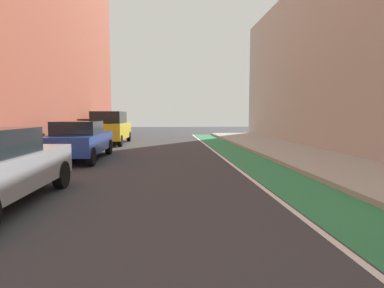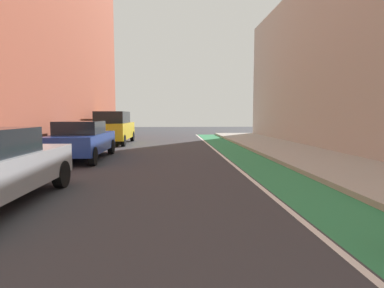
# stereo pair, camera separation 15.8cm
# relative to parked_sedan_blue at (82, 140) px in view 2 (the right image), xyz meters

# --- Properties ---
(ground_plane) EXTENTS (73.54, 73.54, 0.00)m
(ground_plane) POSITION_rel_parked_sedan_blue_xyz_m (3.21, -3.50, -0.78)
(ground_plane) COLOR #38383D
(bike_lane_paint) EXTENTS (1.60, 33.43, 0.00)m
(bike_lane_paint) POSITION_rel_parked_sedan_blue_xyz_m (6.67, -1.50, -0.78)
(bike_lane_paint) COLOR #2D8451
(bike_lane_paint) RESTS_ON ground
(lane_divider_stripe) EXTENTS (0.12, 33.43, 0.00)m
(lane_divider_stripe) POSITION_rel_parked_sedan_blue_xyz_m (5.77, -1.50, -0.78)
(lane_divider_stripe) COLOR white
(lane_divider_stripe) RESTS_ON ground
(sidewalk_right) EXTENTS (3.46, 33.43, 0.14)m
(sidewalk_right) POSITION_rel_parked_sedan_blue_xyz_m (9.20, -1.50, -0.71)
(sidewalk_right) COLOR #A8A59E
(sidewalk_right) RESTS_ON ground
(building_facade_right) EXTENTS (2.40, 29.43, 9.34)m
(building_facade_right) POSITION_rel_parked_sedan_blue_xyz_m (12.13, 0.50, 3.88)
(building_facade_right) COLOR #B2ADA3
(building_facade_right) RESTS_ON ground
(parked_sedan_blue) EXTENTS (1.86, 4.40, 1.53)m
(parked_sedan_blue) POSITION_rel_parked_sedan_blue_xyz_m (0.00, 0.00, 0.00)
(parked_sedan_blue) COLOR navy
(parked_sedan_blue) RESTS_ON ground
(parked_suv_yellow_cab) EXTENTS (2.04, 4.65, 1.98)m
(parked_suv_yellow_cab) POSITION_rel_parked_sedan_blue_xyz_m (-0.00, 6.77, 0.23)
(parked_suv_yellow_cab) COLOR yellow
(parked_suv_yellow_cab) RESTS_ON ground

